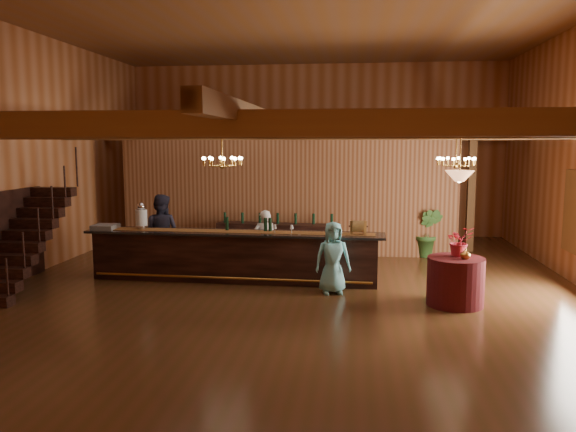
# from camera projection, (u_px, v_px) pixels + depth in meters

# --- Properties ---
(floor) EXTENTS (14.00, 14.00, 0.00)m
(floor) POSITION_uv_depth(u_px,v_px,m) (290.00, 287.00, 11.73)
(floor) COLOR #4E2B17
(floor) RESTS_ON ground
(ceiling) EXTENTS (14.00, 14.00, 0.00)m
(ceiling) POSITION_uv_depth(u_px,v_px,m) (290.00, 14.00, 11.02)
(ceiling) COLOR brown
(ceiling) RESTS_ON wall_back
(wall_back) EXTENTS (12.00, 0.10, 5.50)m
(wall_back) POSITION_uv_depth(u_px,v_px,m) (315.00, 150.00, 18.27)
(wall_back) COLOR #B36F46
(wall_back) RESTS_ON floor
(wall_front) EXTENTS (12.00, 0.10, 5.50)m
(wall_front) POSITION_uv_depth(u_px,v_px,m) (191.00, 174.00, 4.48)
(wall_front) COLOR #B36F46
(wall_front) RESTS_ON floor
(wall_left) EXTENTS (0.10, 14.00, 5.50)m
(wall_left) POSITION_uv_depth(u_px,v_px,m) (14.00, 154.00, 12.07)
(wall_left) COLOR #B36F46
(wall_left) RESTS_ON floor
(beam_grid) EXTENTS (11.90, 13.90, 0.39)m
(beam_grid) POSITION_uv_depth(u_px,v_px,m) (293.00, 131.00, 11.81)
(beam_grid) COLOR brown
(beam_grid) RESTS_ON wall_left
(support_posts) EXTENTS (9.20, 10.20, 3.20)m
(support_posts) POSITION_uv_depth(u_px,v_px,m) (287.00, 214.00, 11.03)
(support_posts) COLOR brown
(support_posts) RESTS_ON floor
(partition_wall) EXTENTS (9.00, 0.18, 3.10)m
(partition_wall) POSITION_uv_depth(u_px,v_px,m) (287.00, 197.00, 15.03)
(partition_wall) COLOR brown
(partition_wall) RESTS_ON floor
(window_right_back) EXTENTS (0.12, 1.05, 1.75)m
(window_right_back) POSITION_uv_depth(u_px,v_px,m) (576.00, 212.00, 11.82)
(window_right_back) COLOR white
(window_right_back) RESTS_ON wall_right
(staircase) EXTENTS (1.00, 2.80, 2.00)m
(staircase) POSITION_uv_depth(u_px,v_px,m) (23.00, 241.00, 11.51)
(staircase) COLOR #3E1E17
(staircase) RESTS_ON floor
(backroom_boxes) EXTENTS (4.10, 0.60, 1.10)m
(backroom_boxes) POSITION_uv_depth(u_px,v_px,m) (301.00, 224.00, 17.11)
(backroom_boxes) COLOR #3E1E17
(backroom_boxes) RESTS_ON floor
(tasting_bar) EXTENTS (6.53, 1.01, 1.10)m
(tasting_bar) POSITION_uv_depth(u_px,v_px,m) (234.00, 256.00, 12.21)
(tasting_bar) COLOR #3E1E17
(tasting_bar) RESTS_ON floor
(beverage_dispenser) EXTENTS (0.26, 0.26, 0.60)m
(beverage_dispenser) POSITION_uv_depth(u_px,v_px,m) (141.00, 216.00, 12.46)
(beverage_dispenser) COLOR silver
(beverage_dispenser) RESTS_ON tasting_bar
(glass_rack_tray) EXTENTS (0.50, 0.50, 0.10)m
(glass_rack_tray) POSITION_uv_depth(u_px,v_px,m) (105.00, 227.00, 12.51)
(glass_rack_tray) COLOR gray
(glass_rack_tray) RESTS_ON tasting_bar
(raffle_drum) EXTENTS (0.34, 0.24, 0.30)m
(raffle_drum) POSITION_uv_depth(u_px,v_px,m) (358.00, 227.00, 11.69)
(raffle_drum) COLOR olive
(raffle_drum) RESTS_ON tasting_bar
(bar_bottle_0) EXTENTS (0.07, 0.07, 0.30)m
(bar_bottle_0) POSITION_uv_depth(u_px,v_px,m) (227.00, 224.00, 12.27)
(bar_bottle_0) COLOR black
(bar_bottle_0) RESTS_ON tasting_bar
(bar_bottle_1) EXTENTS (0.07, 0.07, 0.30)m
(bar_bottle_1) POSITION_uv_depth(u_px,v_px,m) (266.00, 225.00, 12.15)
(bar_bottle_1) COLOR black
(bar_bottle_1) RESTS_ON tasting_bar
(bar_bottle_2) EXTENTS (0.07, 0.07, 0.30)m
(bar_bottle_2) POSITION_uv_depth(u_px,v_px,m) (270.00, 225.00, 12.14)
(bar_bottle_2) COLOR black
(bar_bottle_2) RESTS_ON tasting_bar
(backbar_shelf) EXTENTS (3.24, 0.77, 0.90)m
(backbar_shelf) POSITION_uv_depth(u_px,v_px,m) (278.00, 241.00, 14.68)
(backbar_shelf) COLOR #3E1E17
(backbar_shelf) RESTS_ON floor
(round_table) EXTENTS (1.04, 1.04, 0.90)m
(round_table) POSITION_uv_depth(u_px,v_px,m) (455.00, 281.00, 10.38)
(round_table) COLOR #461111
(round_table) RESTS_ON floor
(chandelier_left) EXTENTS (0.80, 0.80, 0.72)m
(chandelier_left) POSITION_uv_depth(u_px,v_px,m) (222.00, 161.00, 11.13)
(chandelier_left) COLOR #BA8435
(chandelier_left) RESTS_ON beam_grid
(chandelier_right) EXTENTS (0.80, 0.80, 0.75)m
(chandelier_right) POSITION_uv_depth(u_px,v_px,m) (456.00, 161.00, 12.00)
(chandelier_right) COLOR #BA8435
(chandelier_right) RESTS_ON beam_grid
(pendant_lamp) EXTENTS (0.52, 0.52, 0.90)m
(pendant_lamp) POSITION_uv_depth(u_px,v_px,m) (460.00, 176.00, 10.12)
(pendant_lamp) COLOR #BA8435
(pendant_lamp) RESTS_ON beam_grid
(bartender) EXTENTS (0.58, 0.43, 1.48)m
(bartender) POSITION_uv_depth(u_px,v_px,m) (265.00, 242.00, 12.88)
(bartender) COLOR white
(bartender) RESTS_ON floor
(staff_second) EXTENTS (0.94, 0.76, 1.82)m
(staff_second) POSITION_uv_depth(u_px,v_px,m) (161.00, 233.00, 13.02)
(staff_second) COLOR #252334
(staff_second) RESTS_ON floor
(guest) EXTENTS (0.79, 0.60, 1.45)m
(guest) POSITION_uv_depth(u_px,v_px,m) (333.00, 258.00, 11.17)
(guest) COLOR #77D1D7
(guest) RESTS_ON floor
(floor_plant) EXTENTS (0.88, 0.81, 1.29)m
(floor_plant) POSITION_uv_depth(u_px,v_px,m) (428.00, 233.00, 14.71)
(floor_plant) COLOR #325C23
(floor_plant) RESTS_ON floor
(table_flowers) EXTENTS (0.63, 0.59, 0.56)m
(table_flowers) POSITION_uv_depth(u_px,v_px,m) (459.00, 241.00, 10.42)
(table_flowers) COLOR red
(table_flowers) RESTS_ON round_table
(table_vase) EXTENTS (0.18, 0.18, 0.31)m
(table_vase) POSITION_uv_depth(u_px,v_px,m) (466.00, 251.00, 10.17)
(table_vase) COLOR #BA8435
(table_vase) RESTS_ON round_table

